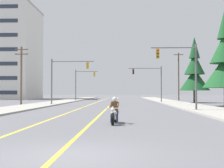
# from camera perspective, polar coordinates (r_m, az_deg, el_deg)

# --- Properties ---
(ground_plane) EXTENTS (400.00, 400.00, 0.00)m
(ground_plane) POSITION_cam_1_polar(r_m,az_deg,el_deg) (8.77, -8.00, -12.69)
(ground_plane) COLOR #5B5B60
(lane_stripe_center) EXTENTS (0.16, 100.00, 0.01)m
(lane_stripe_center) POSITION_cam_1_polar(r_m,az_deg,el_deg) (53.53, 0.22, -3.36)
(lane_stripe_center) COLOR yellow
(lane_stripe_center) RESTS_ON ground
(lane_stripe_left) EXTENTS (0.16, 100.00, 0.01)m
(lane_stripe_left) POSITION_cam_1_polar(r_m,az_deg,el_deg) (53.69, -2.80, -3.36)
(lane_stripe_left) COLOR yellow
(lane_stripe_left) RESTS_ON ground
(sidewalk_kerb_right) EXTENTS (4.40, 110.00, 0.14)m
(sidewalk_kerb_right) POSITION_cam_1_polar(r_m,az_deg,el_deg) (49.15, 11.50, -3.42)
(sidewalk_kerb_right) COLOR #9E998E
(sidewalk_kerb_right) RESTS_ON ground
(sidewalk_kerb_left) EXTENTS (4.40, 110.00, 0.14)m
(sidewalk_kerb_left) POSITION_cam_1_polar(r_m,az_deg,el_deg) (49.73, -10.65, -3.40)
(sidewalk_kerb_left) COLOR #9E998E
(sidewalk_kerb_left) RESTS_ON ground
(motorcycle_with_rider) EXTENTS (0.70, 2.19, 1.46)m
(motorcycle_with_rider) POSITION_cam_1_polar(r_m,az_deg,el_deg) (16.93, 0.43, -5.31)
(motorcycle_with_rider) COLOR black
(motorcycle_with_rider) RESTS_ON ground
(traffic_signal_near_right) EXTENTS (4.23, 0.37, 6.20)m
(traffic_signal_near_right) POSITION_cam_1_polar(r_m,az_deg,el_deg) (29.56, 12.87, 3.07)
(traffic_signal_near_right) COLOR #56565B
(traffic_signal_near_right) RESTS_ON ground
(traffic_signal_near_left) EXTENTS (5.78, 0.37, 6.20)m
(traffic_signal_near_left) POSITION_cam_1_polar(r_m,az_deg,el_deg) (42.19, -8.75, 1.80)
(traffic_signal_near_left) COLOR #56565B
(traffic_signal_near_left) RESTS_ON ground
(traffic_signal_mid_right) EXTENTS (5.74, 0.44, 6.20)m
(traffic_signal_mid_right) POSITION_cam_1_polar(r_m,az_deg,el_deg) (53.96, 7.24, 1.07)
(traffic_signal_mid_right) COLOR #56565B
(traffic_signal_mid_right) RESTS_ON ground
(traffic_signal_mid_left) EXTENTS (4.48, 0.37, 6.20)m
(traffic_signal_mid_left) POSITION_cam_1_polar(r_m,az_deg,el_deg) (61.89, -5.51, 0.66)
(traffic_signal_mid_left) COLOR #56565B
(traffic_signal_mid_left) RESTS_ON ground
(utility_pole_left_near) EXTENTS (1.87, 0.26, 8.12)m
(utility_pole_left_near) POSITION_cam_1_polar(r_m,az_deg,el_deg) (45.40, -16.27, 1.89)
(utility_pole_left_near) COLOR brown
(utility_pole_left_near) RESTS_ON ground
(utility_pole_right_far) EXTENTS (2.04, 0.26, 10.03)m
(utility_pole_right_far) POSITION_cam_1_polar(r_m,az_deg,el_deg) (66.80, 12.09, 1.50)
(utility_pole_right_far) COLOR #4C3828
(utility_pole_right_far) RESTS_ON ground
(conifer_tree_right_verge_far) EXTENTS (4.96, 4.96, 10.91)m
(conifer_tree_right_verge_far) POSITION_cam_1_polar(r_m,az_deg,el_deg) (53.19, 14.86, 2.06)
(conifer_tree_right_verge_far) COLOR #4C3828
(conifer_tree_right_verge_far) RESTS_ON ground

